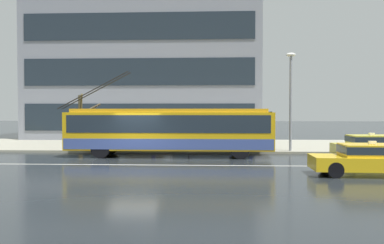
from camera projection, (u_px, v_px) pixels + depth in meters
ground_plane at (133, 162)px, 20.43m from camera, size 160.00×160.00×0.00m
sidewalk_slab at (157, 145)px, 29.49m from camera, size 80.00×10.00×0.14m
lane_centre_line at (128, 165)px, 19.23m from camera, size 72.00×0.14×0.01m
trolleybus at (170, 130)px, 22.78m from camera, size 12.18×2.49×4.85m
taxi_ahead_of_bus at (373, 145)px, 21.98m from camera, size 4.44×1.93×1.39m
taxi_oncoming_far at (369, 158)px, 16.08m from camera, size 4.48×1.92×1.39m
bus_shelter at (144, 121)px, 26.15m from camera, size 3.89×1.65×2.40m
pedestrian_at_shelter at (189, 125)px, 25.26m from camera, size 1.51×1.51×1.92m
pedestrian_approaching_curb at (152, 124)px, 25.43m from camera, size 1.32×1.32×2.00m
pedestrian_walking_past at (230, 125)px, 26.34m from camera, size 1.41×1.41×1.93m
pedestrian_waiting_by_pole at (252, 124)px, 26.54m from camera, size 0.97×0.97×1.98m
street_lamp at (291, 92)px, 24.45m from camera, size 0.60×0.32×6.01m
street_tree_bare at (82, 119)px, 26.17m from camera, size 1.45×1.26×3.55m
office_tower_corner_left at (151, 22)px, 39.98m from camera, size 20.77×14.50×23.06m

